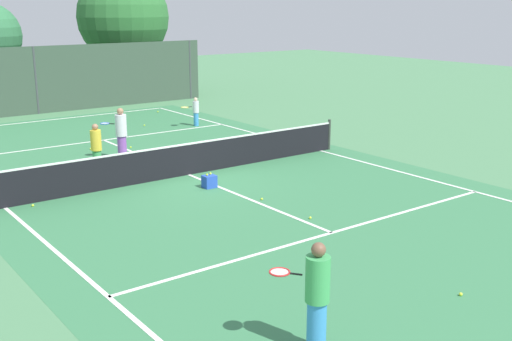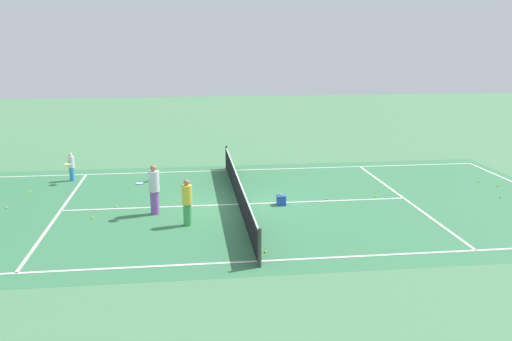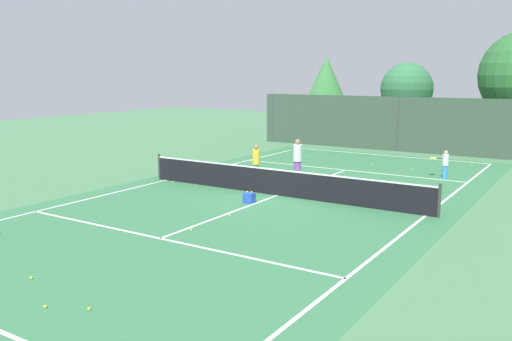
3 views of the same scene
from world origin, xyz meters
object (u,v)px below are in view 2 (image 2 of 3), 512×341
object	(u,v)px
tennis_ball_2	(30,192)
tennis_ball_3	(116,206)
player_3	(71,166)
tennis_ball_8	(265,252)
tennis_ball_12	(479,181)
tennis_ball_13	(501,197)
tennis_ball_1	(498,186)
ball_crate	(281,200)
tennis_ball_9	(92,218)
player_0	(187,202)
tennis_ball_7	(7,208)
tennis_ball_6	(155,208)
tennis_ball_10	(376,197)
player_1	(154,189)
tennis_ball_0	(224,193)
tennis_ball_5	(327,199)

from	to	relation	value
tennis_ball_2	tennis_ball_3	size ratio (longest dim) A/B	1.00
player_3	tennis_ball_8	bearing A→B (deg)	-142.61
tennis_ball_12	tennis_ball_13	distance (m)	2.39
tennis_ball_1	tennis_ball_12	world-z (taller)	same
ball_crate	tennis_ball_9	size ratio (longest dim) A/B	6.45
ball_crate	player_0	bearing A→B (deg)	118.93
player_0	tennis_ball_7	bearing A→B (deg)	67.46
player_0	tennis_ball_9	distance (m)	3.50
ball_crate	tennis_ball_2	world-z (taller)	ball_crate
tennis_ball_6	tennis_ball_10	bearing A→B (deg)	-86.94
tennis_ball_8	tennis_ball_13	xyz separation A→B (m)	(4.52, -9.86, 0.00)
tennis_ball_10	tennis_ball_6	bearing A→B (deg)	93.06
player_3	tennis_ball_7	bearing A→B (deg)	157.76
tennis_ball_8	tennis_ball_2	bearing A→B (deg)	48.26
player_1	tennis_ball_7	size ratio (longest dim) A/B	26.84
tennis_ball_13	tennis_ball_7	bearing A→B (deg)	87.17
tennis_ball_0	tennis_ball_13	size ratio (longest dim) A/B	1.00
player_0	tennis_ball_0	world-z (taller)	player_0
ball_crate	tennis_ball_8	size ratio (longest dim) A/B	6.45
tennis_ball_3	tennis_ball_5	size ratio (longest dim) A/B	1.00
tennis_ball_3	tennis_ball_12	distance (m)	15.16
tennis_ball_0	tennis_ball_2	bearing A→B (deg)	82.08
tennis_ball_7	tennis_ball_12	bearing A→B (deg)	-85.65
tennis_ball_13	tennis_ball_1	bearing A→B (deg)	-26.83
player_0	tennis_ball_2	world-z (taller)	player_0
tennis_ball_1	tennis_ball_3	distance (m)	15.47
tennis_ball_13	player_0	bearing A→B (deg)	98.40
tennis_ball_10	tennis_ball_9	bearing A→B (deg)	97.07
tennis_ball_1	tennis_ball_3	world-z (taller)	same
tennis_ball_6	tennis_ball_3	bearing A→B (deg)	73.60
player_0	tennis_ball_9	world-z (taller)	player_0
ball_crate	tennis_ball_13	world-z (taller)	ball_crate
ball_crate	tennis_ball_3	bearing A→B (deg)	85.62
tennis_ball_3	tennis_ball_6	size ratio (longest dim) A/B	1.00
tennis_ball_8	tennis_ball_9	size ratio (longest dim) A/B	1.00
tennis_ball_3	tennis_ball_10	distance (m)	9.86
player_0	ball_crate	bearing A→B (deg)	-61.07
tennis_ball_0	tennis_ball_8	size ratio (longest dim) A/B	1.00
ball_crate	tennis_ball_7	world-z (taller)	ball_crate
player_0	tennis_ball_7	world-z (taller)	player_0
ball_crate	tennis_ball_8	distance (m)	4.82
tennis_ball_10	tennis_ball_7	bearing A→B (deg)	88.77
tennis_ball_8	tennis_ball_12	size ratio (longest dim) A/B	1.00
tennis_ball_0	player_1	bearing A→B (deg)	132.25
tennis_ball_0	tennis_ball_5	xyz separation A→B (m)	(-1.33, -3.87, 0.00)
ball_crate	tennis_ball_7	bearing A→B (deg)	85.48
tennis_ball_1	tennis_ball_13	world-z (taller)	same
tennis_ball_2	tennis_ball_3	world-z (taller)	same
player_1	tennis_ball_12	world-z (taller)	player_1
player_3	tennis_ball_7	size ratio (longest dim) A/B	18.73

